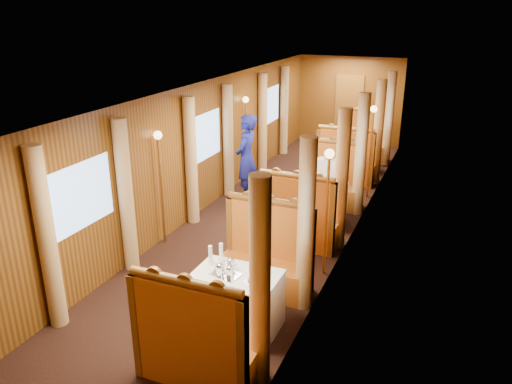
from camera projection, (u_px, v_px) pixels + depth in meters
The scene contains 49 objects.
floor at pixel (277, 217), 9.60m from camera, with size 3.00×12.00×0.01m, color black, non-canonical shape.
ceiling at pixel (279, 86), 8.73m from camera, with size 3.00×12.00×0.01m, color silver, non-canonical shape.
wall_far at pixel (349, 101), 14.36m from camera, with size 3.00×2.50×0.01m, color brown, non-canonical shape.
wall_near at pixel (18, 348), 3.96m from camera, with size 3.00×2.50×0.01m, color brown, non-canonical shape.
wall_left at pixel (205, 146), 9.70m from camera, with size 12.00×2.50×0.01m, color brown, non-canonical shape.
wall_right at pixel (359, 164), 8.63m from camera, with size 12.00×2.50×0.01m, color brown, non-canonical shape.
doorway_far at pixel (348, 110), 14.42m from camera, with size 0.80×0.04×2.00m, color brown.
table_near at pixel (236, 301), 6.17m from camera, with size 1.05×0.72×0.75m, color white.
banquette_near_fwd at pixel (196, 347), 5.27m from camera, with size 1.30×0.55×1.34m.
banquette_near_aft at pixel (266, 262), 7.03m from camera, with size 1.30×0.55×1.34m.
table_mid at pixel (315, 204), 9.20m from camera, with size 1.05×0.72×0.75m, color white.
banquette_mid_fwd at pixel (298, 223), 8.30m from camera, with size 1.30×0.55×1.34m.
banquette_mid_aft at pixel (329, 185), 10.06m from camera, with size 1.30×0.55×1.34m.
table_far at pixel (355, 155), 12.23m from camera, with size 1.05×0.72×0.75m, color white.
banquette_far_fwd at pixel (346, 165), 11.34m from camera, with size 1.30×0.55×1.34m.
banquette_far_aft at pixel (363, 144), 13.09m from camera, with size 1.30×0.55×1.34m.
tea_tray at pixel (226, 274), 6.03m from camera, with size 0.34×0.26×0.01m, color silver.
teapot_left at pixel (220, 271), 5.98m from camera, with size 0.16×0.12×0.13m, color silver, non-canonical shape.
teapot_right at pixel (230, 273), 5.95m from camera, with size 0.15×0.11×0.12m, color silver, non-canonical shape.
teapot_back at pixel (231, 266), 6.11m from camera, with size 0.16×0.12×0.13m, color silver, non-canonical shape.
fruit_plate at pixel (254, 281), 5.86m from camera, with size 0.24×0.24×0.05m.
cup_inboard at pixel (211, 257), 6.24m from camera, with size 0.08×0.08×0.26m.
cup_outboard at pixel (221, 255), 6.30m from camera, with size 0.08×0.08×0.26m.
rose_vase_mid at pixel (315, 176), 9.00m from camera, with size 0.06×0.06×0.36m.
rose_vase_far at pixel (356, 134), 12.01m from camera, with size 0.06×0.06×0.36m.
window_left_near at pixel (81, 196), 6.59m from camera, with size 1.20×0.90×0.01m, color #85ADDF, non-canonical shape.
curtain_left_near_a at pixel (47, 240), 5.97m from camera, with size 0.22×0.22×2.35m, color tan.
curtain_left_near_b at pixel (126, 197), 7.33m from camera, with size 0.22×0.22×2.35m, color tan.
window_right_near at pixel (295, 232), 5.53m from camera, with size 1.20×0.90×0.01m, color #85ADDF, non-canonical shape.
curtain_right_near_a at pixel (260, 286), 4.99m from camera, with size 0.22×0.22×2.35m, color tan.
curtain_right_near_b at pixel (306, 226), 6.34m from camera, with size 0.22×0.22×2.35m, color tan.
window_left_mid at pixel (206, 136), 9.62m from camera, with size 1.20×0.90×0.01m, color #85ADDF, non-canonical shape.
curtain_left_mid_a at pixel (191, 161), 9.01m from camera, with size 0.22×0.22×2.35m, color tan.
curtain_left_mid_b at pixel (228, 141), 10.36m from camera, with size 0.22×0.22×2.35m, color tan.
window_right_mid at pixel (359, 152), 8.56m from camera, with size 1.20×0.90×0.01m, color #85ADDF, non-canonical shape.
curtain_right_mid_a at pixel (341, 180), 8.02m from camera, with size 0.22×0.22×2.35m, color tan.
curtain_right_mid_b at pixel (361, 155), 9.37m from camera, with size 0.22×0.22×2.35m, color tan.
window_left_far at pixel (270, 105), 12.66m from camera, with size 1.20×0.90×0.01m, color #85ADDF, non-canonical shape.
curtain_left_far_a at pixel (263, 122), 12.04m from camera, with size 0.22×0.22×2.35m, color tan.
curtain_left_far_b at pixel (284, 111), 13.39m from camera, with size 0.22×0.22×2.35m, color tan.
window_right_far at pixel (389, 114), 11.59m from camera, with size 1.20×0.90×0.01m, color #85ADDF, non-canonical shape.
curtain_right_far_a at pixel (378, 133), 11.05m from camera, with size 0.22×0.22×2.35m, color tan.
curtain_right_far_b at pixel (389, 119), 12.40m from camera, with size 0.22×0.22×2.35m, color tan.
sconce_left_fore at pixel (160, 165), 8.10m from camera, with size 0.14×0.14×1.95m.
sconce_right_fore at pixel (328, 187), 7.10m from camera, with size 0.14×0.14×1.95m.
sconce_left_aft at pixel (246, 122), 11.13m from camera, with size 0.14×0.14×1.95m.
sconce_right_aft at pixel (372, 133), 10.13m from camera, with size 0.14×0.14×1.95m.
steward at pixel (246, 159), 10.12m from camera, with size 0.66×0.43×1.81m, color navy.
passenger at pixel (327, 173), 9.76m from camera, with size 0.40×0.44×0.76m.
Camera 1 is at (3.00, -8.31, 3.80)m, focal length 35.00 mm.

